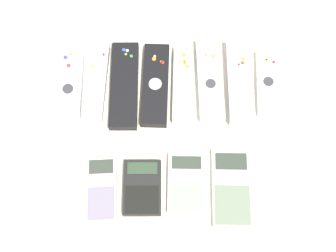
{
  "coord_description": "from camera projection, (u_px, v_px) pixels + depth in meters",
  "views": [
    {
      "loc": [
        -0.01,
        -0.33,
        0.93
      ],
      "look_at": [
        0.0,
        0.02,
        0.01
      ],
      "focal_mm": 50.0,
      "sensor_mm": 36.0,
      "label": 1
    }
  ],
  "objects": [
    {
      "name": "remote_0",
      "position": [
        69.0,
        83.0,
        1.03
      ],
      "size": [
        0.06,
        0.17,
        0.02
      ],
      "rotation": [
        0.0,
        0.0,
        -0.01
      ],
      "color": "#B7B7BC",
      "rests_on": "ground_plane"
    },
    {
      "name": "remote_7",
      "position": [
        268.0,
        84.0,
        1.03
      ],
      "size": [
        0.06,
        0.16,
        0.02
      ],
      "rotation": [
        0.0,
        0.0,
        -0.06
      ],
      "color": "white",
      "rests_on": "ground_plane"
    },
    {
      "name": "calculator_1",
      "position": [
        142.0,
        188.0,
        0.94
      ],
      "size": [
        0.08,
        0.11,
        0.02
      ],
      "rotation": [
        0.0,
        0.0,
        -0.01
      ],
      "color": "black",
      "rests_on": "ground_plane"
    },
    {
      "name": "remote_3",
      "position": [
        155.0,
        85.0,
        1.02
      ],
      "size": [
        0.06,
        0.2,
        0.02
      ],
      "rotation": [
        0.0,
        0.0,
        -0.05
      ],
      "color": "black",
      "rests_on": "ground_plane"
    },
    {
      "name": "calculator_0",
      "position": [
        102.0,
        189.0,
        0.94
      ],
      "size": [
        0.07,
        0.13,
        0.02
      ],
      "rotation": [
        0.0,
        0.0,
        0.03
      ],
      "color": "beige",
      "rests_on": "ground_plane"
    },
    {
      "name": "calculator_3",
      "position": [
        232.0,
        188.0,
        0.94
      ],
      "size": [
        0.08,
        0.16,
        0.01
      ],
      "rotation": [
        0.0,
        0.0,
        -0.03
      ],
      "color": "#B2B2B7",
      "rests_on": "ground_plane"
    },
    {
      "name": "remote_1",
      "position": [
        97.0,
        83.0,
        1.02
      ],
      "size": [
        0.05,
        0.19,
        0.02
      ],
      "rotation": [
        0.0,
        0.0,
        -0.06
      ],
      "color": "white",
      "rests_on": "ground_plane"
    },
    {
      "name": "ground_plane",
      "position": [
        168.0,
        139.0,
        0.99
      ],
      "size": [
        3.0,
        3.0,
        0.0
      ],
      "primitive_type": "plane",
      "color": "beige"
    },
    {
      "name": "remote_2",
      "position": [
        124.0,
        85.0,
        1.02
      ],
      "size": [
        0.06,
        0.2,
        0.02
      ],
      "rotation": [
        0.0,
        0.0,
        -0.01
      ],
      "color": "black",
      "rests_on": "ground_plane"
    },
    {
      "name": "remote_5",
      "position": [
        210.0,
        80.0,
        1.03
      ],
      "size": [
        0.06,
        0.19,
        0.02
      ],
      "rotation": [
        0.0,
        0.0,
        0.01
      ],
      "color": "silver",
      "rests_on": "ground_plane"
    },
    {
      "name": "calculator_2",
      "position": [
        186.0,
        183.0,
        0.95
      ],
      "size": [
        0.08,
        0.12,
        0.02
      ],
      "rotation": [
        0.0,
        0.0,
        -0.03
      ],
      "color": "silver",
      "rests_on": "ground_plane"
    },
    {
      "name": "remote_4",
      "position": [
        183.0,
        84.0,
        1.02
      ],
      "size": [
        0.05,
        0.18,
        0.02
      ],
      "rotation": [
        0.0,
        0.0,
        -0.04
      ],
      "color": "silver",
      "rests_on": "ground_plane"
    },
    {
      "name": "remote_6",
      "position": [
        240.0,
        82.0,
        1.02
      ],
      "size": [
        0.06,
        0.2,
        0.03
      ],
      "rotation": [
        0.0,
        0.0,
        -0.02
      ],
      "color": "silver",
      "rests_on": "ground_plane"
    }
  ]
}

